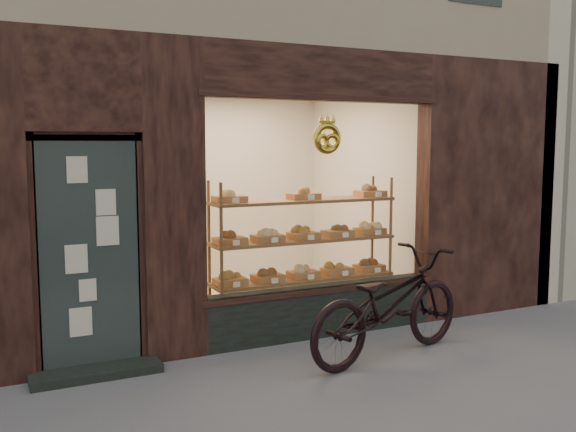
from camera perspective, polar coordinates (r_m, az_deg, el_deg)
ground at (r=5.29m, az=10.24°, el=-16.97°), size 90.00×90.00×0.00m
display_shelf at (r=7.37m, az=1.38°, el=-3.36°), size 2.20×0.45×1.70m
bicycle at (r=6.40m, az=8.88°, el=-7.77°), size 2.13×1.13×1.06m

